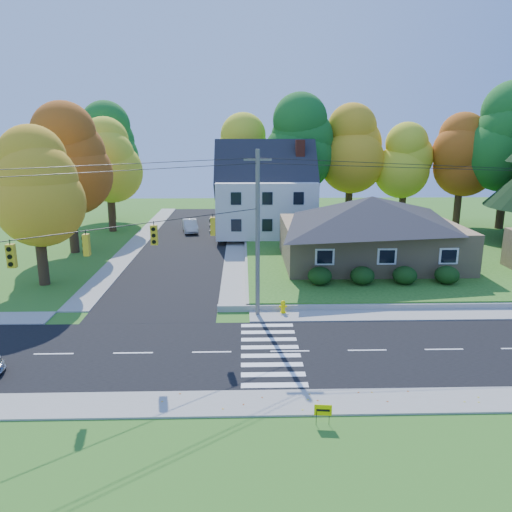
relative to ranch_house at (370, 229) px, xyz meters
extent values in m
plane|color=#3D7923|center=(-8.00, -16.00, -3.27)|extent=(120.00, 120.00, 0.00)
cube|color=black|center=(-8.00, -16.00, -3.26)|extent=(90.00, 8.00, 0.02)
cube|color=black|center=(-16.00, 10.00, -3.25)|extent=(8.00, 44.00, 0.02)
cube|color=#9C9A90|center=(-8.00, -11.00, -3.23)|extent=(90.00, 2.00, 0.08)
cube|color=#9C9A90|center=(-8.00, -21.00, -3.23)|extent=(90.00, 2.00, 0.08)
cube|color=#3D7923|center=(5.00, 5.00, -3.02)|extent=(30.00, 30.00, 0.50)
cube|color=tan|center=(0.00, 0.00, -1.17)|extent=(14.00, 10.00, 3.20)
pyramid|color=#26262B|center=(0.00, 0.00, 1.53)|extent=(14.60, 10.60, 2.20)
cube|color=silver|center=(-8.00, 12.00, 0.03)|extent=(10.00, 8.00, 5.60)
pyramid|color=#26262B|center=(-8.00, 12.00, 4.03)|extent=(10.40, 8.40, 2.40)
cube|color=brown|center=(-4.50, 12.00, 2.03)|extent=(0.90, 0.90, 9.60)
ellipsoid|color=#163A10|center=(-5.00, -6.20, -2.13)|extent=(1.70, 1.70, 1.27)
ellipsoid|color=#163A10|center=(-2.00, -6.20, -2.13)|extent=(1.70, 1.70, 1.27)
ellipsoid|color=#163A10|center=(1.00, -6.20, -2.13)|extent=(1.70, 1.70, 1.27)
ellipsoid|color=#163A10|center=(4.00, -6.20, -2.13)|extent=(1.70, 1.70, 1.27)
cylinder|color=#666059|center=(-9.50, -10.80, 1.73)|extent=(0.26, 0.26, 10.00)
cube|color=#666059|center=(-9.50, -10.80, 6.13)|extent=(1.60, 0.12, 0.12)
cube|color=gold|center=(-20.00, -19.20, 2.68)|extent=(0.34, 0.26, 1.00)
cube|color=gold|center=(-17.50, -17.20, 2.68)|extent=(0.26, 0.34, 1.00)
cube|color=gold|center=(-14.80, -15.05, 2.68)|extent=(0.34, 0.26, 1.00)
cube|color=gold|center=(-12.00, -12.80, 2.68)|extent=(0.26, 0.34, 1.00)
cylinder|color=black|center=(-16.00, -16.00, 3.33)|extent=(13.02, 10.43, 0.04)
cylinder|color=#3F2A19|center=(-10.00, 18.00, -0.07)|extent=(0.80, 0.80, 5.40)
sphere|color=yellow|center=(-10.00, 18.00, 3.83)|extent=(6.72, 6.72, 6.72)
sphere|color=yellow|center=(-10.00, 18.00, 5.51)|extent=(5.91, 5.91, 5.91)
sphere|color=yellow|center=(-10.00, 18.00, 7.19)|extent=(5.11, 5.11, 5.11)
cylinder|color=#3F2A19|center=(-4.00, 17.00, 0.38)|extent=(0.86, 0.86, 6.30)
sphere|color=#206F24|center=(-4.00, 17.00, 4.93)|extent=(7.84, 7.84, 7.84)
sphere|color=#206F24|center=(-4.00, 17.00, 6.89)|extent=(6.90, 6.90, 6.90)
sphere|color=#206F24|center=(-4.00, 17.00, 8.85)|extent=(5.96, 5.96, 5.96)
cylinder|color=#3F2A19|center=(2.00, 18.00, 0.16)|extent=(0.83, 0.83, 5.85)
sphere|color=gold|center=(2.00, 18.00, 4.38)|extent=(7.28, 7.28, 7.28)
sphere|color=gold|center=(2.00, 18.00, 6.20)|extent=(6.41, 6.41, 6.41)
sphere|color=gold|center=(2.00, 18.00, 8.02)|extent=(5.53, 5.53, 5.53)
cylinder|color=#3F2A19|center=(8.00, 17.00, -0.29)|extent=(0.77, 0.77, 4.95)
sphere|color=yellow|center=(8.00, 17.00, 3.28)|extent=(6.16, 6.16, 6.16)
sphere|color=yellow|center=(8.00, 17.00, 4.82)|extent=(5.42, 5.42, 5.42)
sphere|color=yellow|center=(8.00, 17.00, 6.36)|extent=(4.68, 4.68, 4.68)
cylinder|color=#3F2A19|center=(14.00, 16.00, -0.07)|extent=(0.80, 0.80, 5.40)
sphere|color=#B55616|center=(14.00, 16.00, 3.83)|extent=(6.72, 6.72, 6.72)
sphere|color=#B55616|center=(14.00, 16.00, 5.51)|extent=(5.91, 5.91, 5.91)
sphere|color=#B55616|center=(14.00, 16.00, 7.19)|extent=(5.11, 5.11, 5.11)
cylinder|color=#3F2A19|center=(18.00, 14.00, 0.61)|extent=(0.89, 0.89, 6.75)
sphere|color=#206F24|center=(18.00, 14.00, 5.48)|extent=(8.40, 8.40, 8.40)
sphere|color=#206F24|center=(18.00, 14.00, 7.58)|extent=(7.39, 7.39, 7.39)
cylinder|color=#3F2A19|center=(-25.00, -4.00, -0.79)|extent=(0.77, 0.77, 4.95)
sphere|color=gold|center=(-25.00, -4.00, 2.78)|extent=(6.16, 6.16, 6.16)
sphere|color=gold|center=(-25.00, -4.00, 4.32)|extent=(5.42, 5.42, 5.42)
sphere|color=gold|center=(-25.00, -4.00, 5.86)|extent=(4.68, 4.68, 4.68)
cylinder|color=#3F2A19|center=(-26.00, 6.00, -0.34)|extent=(0.83, 0.83, 5.85)
sphere|color=#B55616|center=(-26.00, 6.00, 3.88)|extent=(7.28, 7.28, 7.28)
sphere|color=#B55616|center=(-26.00, 6.00, 5.70)|extent=(6.41, 6.41, 6.41)
sphere|color=#B55616|center=(-26.00, 6.00, 7.52)|extent=(5.53, 5.53, 5.53)
cylinder|color=#3F2A19|center=(-25.00, 16.00, -0.57)|extent=(0.80, 0.80, 5.40)
sphere|color=yellow|center=(-25.00, 16.00, 3.33)|extent=(6.72, 6.72, 6.72)
sphere|color=yellow|center=(-25.00, 16.00, 5.01)|extent=(5.91, 5.91, 5.91)
sphere|color=yellow|center=(-25.00, 16.00, 6.69)|extent=(5.11, 5.11, 5.11)
cylinder|color=#3F2A19|center=(-27.00, 24.00, -0.12)|extent=(0.86, 0.86, 6.30)
sphere|color=#206F24|center=(-27.00, 24.00, 4.43)|extent=(7.84, 7.84, 7.84)
sphere|color=#206F24|center=(-27.00, 24.00, 6.39)|extent=(6.90, 6.90, 6.90)
sphere|color=#206F24|center=(-27.00, 24.00, 8.35)|extent=(5.96, 5.96, 5.96)
imported|color=silver|center=(-16.23, 15.20, -2.55)|extent=(2.26, 4.42, 1.39)
cylinder|color=#FEE600|center=(-7.92, -10.56, -3.21)|extent=(0.39, 0.39, 0.11)
cylinder|color=#FEE600|center=(-7.92, -10.56, -2.89)|extent=(0.26, 0.26, 0.59)
sphere|color=#FEE600|center=(-7.92, -10.56, -2.54)|extent=(0.28, 0.28, 0.28)
cylinder|color=#FEE600|center=(-7.92, -10.56, -2.78)|extent=(0.49, 0.17, 0.13)
cylinder|color=black|center=(-7.60, -22.57, -2.98)|extent=(0.02, 0.02, 0.57)
cylinder|color=black|center=(-7.10, -22.57, -2.98)|extent=(0.02, 0.02, 0.57)
cube|color=#E8DF00|center=(-7.35, -22.57, -2.64)|extent=(0.68, 0.10, 0.45)
camera|label=1|loc=(-10.37, -39.54, 7.75)|focal=35.00mm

